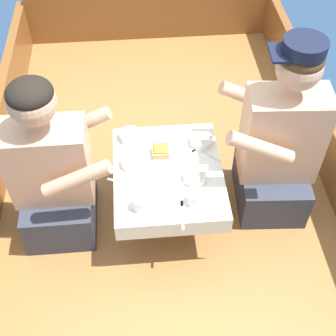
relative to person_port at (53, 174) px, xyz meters
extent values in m
plane|color=navy|center=(0.58, 0.15, -0.65)|extent=(60.00, 60.00, 0.00)
cube|color=#9E6B38|center=(0.58, 0.15, -0.53)|extent=(2.02, 3.39, 0.25)
cube|color=brown|center=(1.56, 0.15, -0.23)|extent=(0.06, 3.39, 0.34)
cube|color=brown|center=(0.58, 1.81, -0.20)|extent=(1.90, 0.06, 0.40)
cylinder|color=#B2B2B7|center=(0.58, 0.00, -0.23)|extent=(0.07, 0.07, 0.34)
cube|color=#9E6B38|center=(0.58, 0.00, -0.05)|extent=(0.53, 0.64, 0.02)
cube|color=white|center=(0.58, 0.00, -0.04)|extent=(0.56, 0.67, 0.00)
cube|color=white|center=(0.58, -0.33, -0.09)|extent=(0.56, 0.00, 0.10)
cube|color=white|center=(0.58, 0.34, -0.09)|extent=(0.56, 0.00, 0.10)
cube|color=#333847|center=(-0.01, 0.00, -0.27)|extent=(0.36, 0.44, 0.26)
cube|color=tan|center=(-0.01, 0.00, 0.08)|extent=(0.40, 0.22, 0.45)
sphere|color=tan|center=(-0.01, 0.00, 0.47)|extent=(0.22, 0.22, 0.22)
ellipsoid|color=black|center=(-0.01, 0.00, 0.51)|extent=(0.21, 0.21, 0.12)
cylinder|color=tan|center=(0.15, 0.18, 0.15)|extent=(0.34, 0.07, 0.21)
cylinder|color=tan|center=(0.15, -0.18, 0.15)|extent=(0.34, 0.07, 0.21)
cube|color=#333847|center=(1.17, 0.06, -0.27)|extent=(0.39, 0.46, 0.26)
cube|color=tan|center=(1.17, 0.06, 0.12)|extent=(0.41, 0.24, 0.52)
sphere|color=tan|center=(1.17, 0.06, 0.53)|extent=(0.21, 0.21, 0.21)
ellipsoid|color=#472D19|center=(1.17, 0.06, 0.58)|extent=(0.20, 0.20, 0.12)
cylinder|color=tan|center=(1.00, -0.11, 0.21)|extent=(0.34, 0.09, 0.21)
cylinder|color=tan|center=(1.03, 0.25, 0.21)|extent=(0.34, 0.09, 0.21)
cylinder|color=black|center=(1.17, 0.06, 0.64)|extent=(0.19, 0.19, 0.06)
cube|color=black|center=(1.07, 0.06, 0.61)|extent=(0.11, 0.15, 0.01)
cylinder|color=silver|center=(0.55, 0.12, -0.03)|extent=(0.17, 0.17, 0.01)
cylinder|color=silver|center=(0.54, -0.08, -0.03)|extent=(0.19, 0.19, 0.01)
cube|color=tan|center=(0.55, 0.12, -0.01)|extent=(0.09, 0.09, 0.04)
cube|color=gold|center=(0.55, 0.12, 0.01)|extent=(0.08, 0.08, 0.01)
cylinder|color=silver|center=(0.40, 0.06, -0.02)|extent=(0.12, 0.12, 0.04)
cylinder|color=beige|center=(0.40, 0.06, -0.01)|extent=(0.10, 0.10, 0.02)
cylinder|color=silver|center=(0.78, 0.19, -0.02)|extent=(0.12, 0.12, 0.04)
cylinder|color=beige|center=(0.78, 0.19, -0.01)|extent=(0.10, 0.10, 0.02)
cylinder|color=silver|center=(0.71, -0.06, -0.02)|extent=(0.12, 0.12, 0.04)
cylinder|color=beige|center=(0.71, -0.06, -0.01)|extent=(0.10, 0.10, 0.02)
cylinder|color=silver|center=(0.39, 0.26, -0.02)|extent=(0.12, 0.12, 0.04)
cylinder|color=beige|center=(0.39, 0.26, -0.01)|extent=(0.10, 0.10, 0.02)
cylinder|color=silver|center=(0.43, -0.22, 0.00)|extent=(0.08, 0.08, 0.07)
torus|color=silver|center=(0.48, -0.22, 0.00)|extent=(0.04, 0.01, 0.04)
cylinder|color=#3D2314|center=(0.43, -0.22, 0.02)|extent=(0.06, 0.06, 0.01)
cylinder|color=silver|center=(0.69, -0.21, -0.01)|extent=(0.07, 0.07, 0.06)
torus|color=silver|center=(0.73, -0.21, -0.01)|extent=(0.04, 0.01, 0.04)
cylinder|color=#3D2314|center=(0.69, -0.21, 0.01)|extent=(0.06, 0.06, 0.01)
cube|color=silver|center=(0.80, 0.09, -0.04)|extent=(0.13, 0.12, 0.00)
ellipsoid|color=silver|center=(0.75, 0.14, -0.03)|extent=(0.04, 0.02, 0.01)
cube|color=silver|center=(0.68, 0.10, -0.04)|extent=(0.15, 0.10, 0.00)
cube|color=silver|center=(0.73, 0.13, -0.04)|extent=(0.04, 0.04, 0.00)
cube|color=silver|center=(0.35, -0.06, -0.04)|extent=(0.16, 0.08, 0.00)
cube|color=silver|center=(0.62, -0.29, -0.04)|extent=(0.02, 0.17, 0.00)
cube|color=silver|center=(0.63, -0.22, -0.04)|extent=(0.02, 0.04, 0.00)
cube|color=silver|center=(0.63, 0.26, -0.04)|extent=(0.13, 0.13, 0.00)
ellipsoid|color=silver|center=(0.59, 0.31, -0.03)|extent=(0.04, 0.02, 0.01)
camera|label=1|loc=(0.44, -1.58, 1.77)|focal=50.00mm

